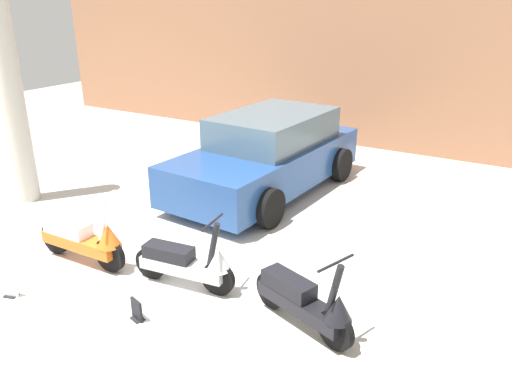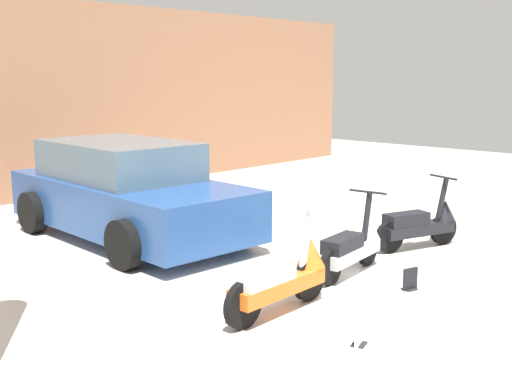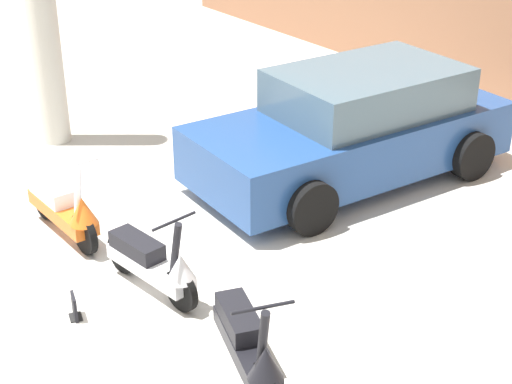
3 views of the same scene
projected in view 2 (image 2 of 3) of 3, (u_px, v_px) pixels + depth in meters
ground_plane at (386, 291)px, 7.35m from camera, size 28.00×28.00×0.00m
wall_back at (29, 100)px, 12.37m from camera, size 19.60×0.12×3.92m
scooter_front_left at (282, 277)px, 6.64m from camera, size 1.54×0.55×1.07m
scooter_front_right at (353, 246)px, 7.95m from camera, size 1.42×0.51×0.99m
scooter_front_center at (421, 223)px, 9.12m from camera, size 1.40×0.72×1.01m
car_rear_left at (127, 192)px, 9.67m from camera, size 2.28×4.39×1.46m
placard_near_left_scooter at (359, 333)px, 5.86m from camera, size 0.20×0.16×0.26m
placard_near_right_scooter at (410, 280)px, 7.37m from camera, size 0.20×0.16×0.26m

